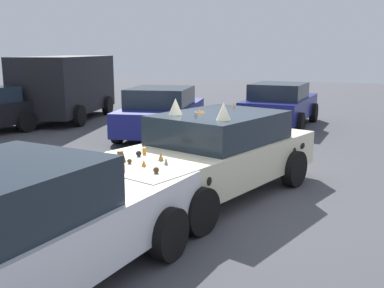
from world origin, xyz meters
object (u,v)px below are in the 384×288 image
at_px(parked_van_far_right, 66,84).
at_px(parked_sedan_row_back_center, 280,104).
at_px(parked_sedan_behind_left, 11,232).
at_px(parked_sedan_row_back_far, 162,112).
at_px(art_car_decorated, 211,154).

xyz_separation_m(parked_van_far_right, parked_sedan_row_back_center, (1.34, -7.58, -0.54)).
xyz_separation_m(parked_sedan_behind_left, parked_sedan_row_back_far, (8.67, 2.42, -0.00)).
bearing_deg(parked_sedan_row_back_center, art_car_decorated, -175.61).
bearing_deg(parked_van_far_right, art_car_decorated, -142.31).
distance_m(art_car_decorated, parked_van_far_right, 10.14).
height_order(parked_sedan_behind_left, parked_sedan_row_back_far, parked_sedan_row_back_far).
bearing_deg(parked_sedan_behind_left, parked_sedan_row_back_far, 23.07).
xyz_separation_m(art_car_decorated, parked_van_far_right, (6.43, 7.81, 0.54)).
bearing_deg(art_car_decorated, parked_sedan_row_back_far, -128.81).
xyz_separation_m(art_car_decorated, parked_sedan_row_back_far, (4.69, 3.15, -0.01)).
relative_size(art_car_decorated, parked_van_far_right, 0.97).
xyz_separation_m(parked_van_far_right, parked_sedan_row_back_far, (-1.74, -4.66, -0.55)).
height_order(art_car_decorated, parked_sedan_behind_left, art_car_decorated).
xyz_separation_m(parked_sedan_row_back_center, parked_sedan_behind_left, (-11.75, 0.50, -0.00)).
bearing_deg(parked_sedan_row_back_far, parked_van_far_right, 58.53).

